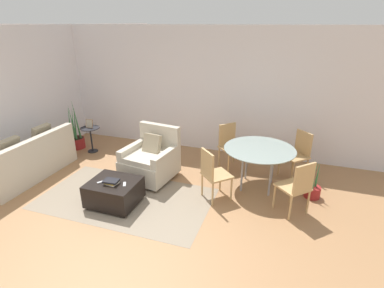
# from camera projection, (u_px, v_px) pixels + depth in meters

# --- Properties ---
(ground_plane) EXTENTS (20.00, 20.00, 0.00)m
(ground_plane) POSITION_uv_depth(u_px,v_px,m) (114.00, 242.00, 4.09)
(ground_plane) COLOR #A3754C
(wall_back) EXTENTS (12.00, 0.06, 2.75)m
(wall_back) POSITION_uv_depth(u_px,v_px,m) (195.00, 90.00, 6.70)
(wall_back) COLOR white
(wall_back) RESTS_ON ground_plane
(wall_left) EXTENTS (0.06, 12.00, 2.75)m
(wall_left) POSITION_uv_depth(u_px,v_px,m) (10.00, 101.00, 5.82)
(wall_left) COLOR white
(wall_left) RESTS_ON ground_plane
(area_rug) EXTENTS (2.88, 1.61, 0.01)m
(area_rug) POSITION_uv_depth(u_px,v_px,m) (126.00, 198.00, 5.11)
(area_rug) COLOR gray
(area_rug) RESTS_ON ground_plane
(couch) EXTENTS (0.83, 1.89, 0.92)m
(couch) POSITION_uv_depth(u_px,v_px,m) (27.00, 162.00, 5.74)
(couch) COLOR beige
(couch) RESTS_ON ground_plane
(armchair) EXTENTS (0.98, 1.01, 0.98)m
(armchair) POSITION_uv_depth(u_px,v_px,m) (151.00, 160.00, 5.67)
(armchair) COLOR beige
(armchair) RESTS_ON ground_plane
(ottoman) EXTENTS (0.78, 0.68, 0.41)m
(ottoman) POSITION_uv_depth(u_px,v_px,m) (114.00, 192.00, 4.88)
(ottoman) COLOR black
(ottoman) RESTS_ON ground_plane
(book_stack) EXTENTS (0.25, 0.19, 0.07)m
(book_stack) POSITION_uv_depth(u_px,v_px,m) (112.00, 182.00, 4.74)
(book_stack) COLOR beige
(book_stack) RESTS_ON ottoman
(tv_remote_primary) EXTENTS (0.10, 0.14, 0.01)m
(tv_remote_primary) POSITION_uv_depth(u_px,v_px,m) (125.00, 184.00, 4.73)
(tv_remote_primary) COLOR #B7B7BC
(tv_remote_primary) RESTS_ON ottoman
(tv_remote_secondary) EXTENTS (0.12, 0.14, 0.01)m
(tv_remote_secondary) POSITION_uv_depth(u_px,v_px,m) (101.00, 182.00, 4.80)
(tv_remote_secondary) COLOR #B7B7BC
(tv_remote_secondary) RESTS_ON ottoman
(potted_plant) EXTENTS (0.38, 0.38, 1.21)m
(potted_plant) POSITION_uv_depth(u_px,v_px,m) (76.00, 139.00, 7.09)
(potted_plant) COLOR maroon
(potted_plant) RESTS_ON ground_plane
(side_table) EXTENTS (0.42, 0.42, 0.58)m
(side_table) POSITION_uv_depth(u_px,v_px,m) (91.00, 135.00, 6.81)
(side_table) COLOR black
(side_table) RESTS_ON ground_plane
(picture_frame) EXTENTS (0.18, 0.07, 0.20)m
(picture_frame) POSITION_uv_depth(u_px,v_px,m) (89.00, 124.00, 6.71)
(picture_frame) COLOR #8C6647
(picture_frame) RESTS_ON side_table
(dining_table) EXTENTS (1.24, 1.24, 0.75)m
(dining_table) POSITION_uv_depth(u_px,v_px,m) (259.00, 152.00, 5.23)
(dining_table) COLOR #8C9E99
(dining_table) RESTS_ON ground_plane
(dining_chair_near_left) EXTENTS (0.59, 0.59, 0.90)m
(dining_chair_near_left) POSITION_uv_depth(u_px,v_px,m) (212.00, 172.00, 4.90)
(dining_chair_near_left) COLOR tan
(dining_chair_near_left) RESTS_ON ground_plane
(dining_chair_near_right) EXTENTS (0.59, 0.59, 0.90)m
(dining_chair_near_right) POSITION_uv_depth(u_px,v_px,m) (298.00, 185.00, 4.51)
(dining_chair_near_right) COLOR tan
(dining_chair_near_right) RESTS_ON ground_plane
(dining_chair_far_left) EXTENTS (0.59, 0.59, 0.90)m
(dining_chair_far_left) POSITION_uv_depth(u_px,v_px,m) (230.00, 143.00, 6.07)
(dining_chair_far_left) COLOR tan
(dining_chair_far_left) RESTS_ON ground_plane
(dining_chair_far_right) EXTENTS (0.59, 0.59, 0.90)m
(dining_chair_far_right) POSITION_uv_depth(u_px,v_px,m) (298.00, 151.00, 5.67)
(dining_chair_far_right) COLOR tan
(dining_chair_far_right) RESTS_ON ground_plane
(potted_plant_small) EXTENTS (0.26, 0.26, 0.73)m
(potted_plant_small) POSITION_uv_depth(u_px,v_px,m) (313.00, 189.00, 5.09)
(potted_plant_small) COLOR maroon
(potted_plant_small) RESTS_ON ground_plane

